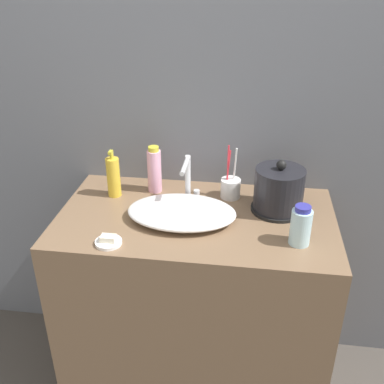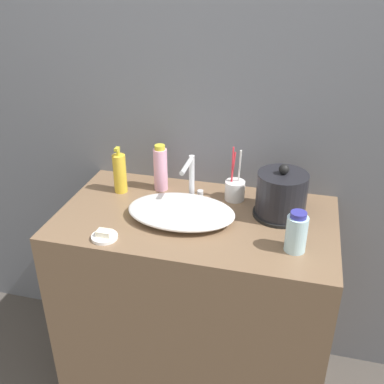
{
  "view_description": "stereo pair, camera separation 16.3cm",
  "coord_description": "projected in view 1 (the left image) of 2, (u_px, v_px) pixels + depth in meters",
  "views": [
    {
      "loc": [
        0.18,
        -1.14,
        1.72
      ],
      "look_at": [
        -0.01,
        0.29,
        0.96
      ],
      "focal_mm": 42.0,
      "sensor_mm": 36.0,
      "label": 1
    },
    {
      "loc": [
        0.34,
        -1.11,
        1.72
      ],
      "look_at": [
        -0.01,
        0.29,
        0.96
      ],
      "focal_mm": 42.0,
      "sensor_mm": 36.0,
      "label": 2
    }
  ],
  "objects": [
    {
      "name": "shampoo_bottle",
      "position": [
        301.0,
        226.0,
        1.48
      ],
      "size": [
        0.07,
        0.07,
        0.14
      ],
      "color": "silver",
      "rests_on": "vanity_counter"
    },
    {
      "name": "wall_back",
      "position": [
        207.0,
        78.0,
        1.74
      ],
      "size": [
        6.0,
        0.04,
        2.6
      ],
      "color": "slate",
      "rests_on": "ground_plane"
    },
    {
      "name": "electric_kettle",
      "position": [
        279.0,
        192.0,
        1.67
      ],
      "size": [
        0.2,
        0.2,
        0.21
      ],
      "color": "black",
      "rests_on": "vanity_counter"
    },
    {
      "name": "toothbrush_cup",
      "position": [
        230.0,
        187.0,
        1.79
      ],
      "size": [
        0.08,
        0.08,
        0.22
      ],
      "color": "silver",
      "rests_on": "vanity_counter"
    },
    {
      "name": "faucet",
      "position": [
        188.0,
        177.0,
        1.73
      ],
      "size": [
        0.06,
        0.16,
        0.18
      ],
      "color": "silver",
      "rests_on": "vanity_counter"
    },
    {
      "name": "lotion_bottle",
      "position": [
        113.0,
        177.0,
        1.78
      ],
      "size": [
        0.05,
        0.05,
        0.2
      ],
      "color": "gold",
      "rests_on": "vanity_counter"
    },
    {
      "name": "mouthwash_bottle",
      "position": [
        154.0,
        170.0,
        1.81
      ],
      "size": [
        0.06,
        0.06,
        0.19
      ],
      "color": "#EAA8C6",
      "rests_on": "vanity_counter"
    },
    {
      "name": "soap_dish",
      "position": [
        108.0,
        241.0,
        1.51
      ],
      "size": [
        0.09,
        0.09,
        0.03
      ],
      "color": "white",
      "rests_on": "vanity_counter"
    },
    {
      "name": "sink_basin",
      "position": [
        182.0,
        212.0,
        1.64
      ],
      "size": [
        0.4,
        0.27,
        0.06
      ],
      "color": "white",
      "rests_on": "vanity_counter"
    },
    {
      "name": "vanity_counter",
      "position": [
        196.0,
        304.0,
        1.87
      ],
      "size": [
        1.03,
        0.58,
        0.86
      ],
      "color": "brown",
      "rests_on": "ground_plane"
    }
  ]
}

